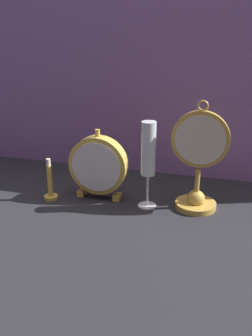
{
  "coord_description": "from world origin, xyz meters",
  "views": [
    {
      "loc": [
        0.27,
        -0.88,
        0.48
      ],
      "look_at": [
        0.0,
        0.08,
        0.1
      ],
      "focal_mm": 40.0,
      "sensor_mm": 36.0,
      "label": 1
    }
  ],
  "objects": [
    {
      "name": "ground_plane",
      "position": [
        0.0,
        0.0,
        0.0
      ],
      "size": [
        4.0,
        4.0,
        0.0
      ],
      "primitive_type": "plane",
      "color": "#232328"
    },
    {
      "name": "fabric_backdrop_drape",
      "position": [
        0.0,
        0.33,
        0.34
      ],
      "size": [
        1.59,
        0.01,
        0.68
      ],
      "primitive_type": "cube",
      "color": "#8460A8",
      "rests_on": "ground_plane"
    },
    {
      "name": "pocket_watch_on_stand",
      "position": [
        0.2,
        0.09,
        0.12
      ],
      "size": [
        0.16,
        0.12,
        0.31
      ],
      "color": "gold",
      "rests_on": "ground_plane"
    },
    {
      "name": "mantel_clock_silver",
      "position": [
        -0.08,
        0.07,
        0.1
      ],
      "size": [
        0.17,
        0.04,
        0.21
      ],
      "color": "gold",
      "rests_on": "ground_plane"
    },
    {
      "name": "champagne_flute",
      "position": [
        0.07,
        0.06,
        0.16
      ],
      "size": [
        0.05,
        0.05,
        0.25
      ],
      "color": "silver",
      "rests_on": "ground_plane"
    },
    {
      "name": "brass_candlestick",
      "position": [
        -0.22,
        0.03,
        0.04
      ],
      "size": [
        0.04,
        0.04,
        0.13
      ],
      "color": "gold",
      "rests_on": "ground_plane"
    }
  ]
}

